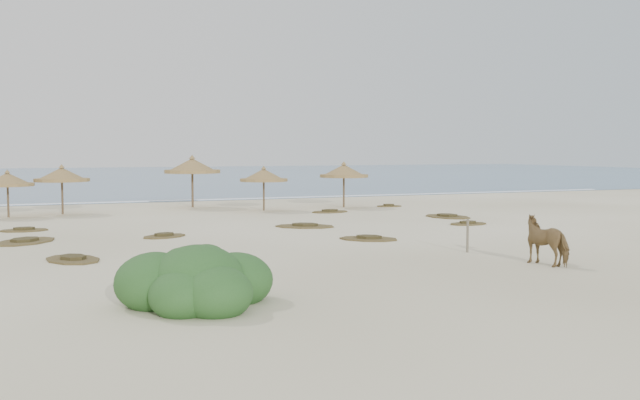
{
  "coord_description": "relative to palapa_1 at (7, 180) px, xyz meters",
  "views": [
    {
      "loc": [
        -10.69,
        -22.36,
        3.43
      ],
      "look_at": [
        0.56,
        5.0,
        1.36
      ],
      "focal_mm": 40.0,
      "sensor_mm": 36.0,
      "label": 1
    }
  ],
  "objects": [
    {
      "name": "bush",
      "position": [
        4.35,
        -24.32,
        -1.38
      ],
      "size": [
        3.54,
        3.11,
        1.58
      ],
      "rotation": [
        0.0,
        0.0,
        -0.0
      ],
      "color": "#2E5D28",
      "rests_on": "ground"
    },
    {
      "name": "scrub_4",
      "position": [
        19.75,
        -11.92,
        -1.85
      ],
      "size": [
        2.02,
        1.43,
        0.16
      ],
      "rotation": [
        0.0,
        0.0,
        0.1
      ],
      "color": "brown",
      "rests_on": "ground"
    },
    {
      "name": "palapa_4",
      "position": [
        13.36,
        -1.04,
        0.07
      ],
      "size": [
        3.23,
        3.23,
        2.55
      ],
      "rotation": [
        0.0,
        0.0,
        -0.21
      ],
      "color": "brown",
      "rests_on": "ground"
    },
    {
      "name": "ground",
      "position": [
        11.64,
        -17.25,
        -1.9
      ],
      "size": [
        160.0,
        160.0,
        0.0
      ],
      "primitive_type": "plane",
      "color": "#F2E9C7",
      "rests_on": "ground"
    },
    {
      "name": "horse",
      "position": [
        15.35,
        -22.61,
        -1.17
      ],
      "size": [
        1.15,
        1.86,
        1.46
      ],
      "primitive_type": "imported",
      "rotation": [
        0.0,
        0.0,
        3.37
      ],
      "color": "olive",
      "rests_on": "ground"
    },
    {
      "name": "fence_post_near",
      "position": [
        14.58,
        -19.53,
        -1.34
      ],
      "size": [
        0.1,
        0.1,
        1.13
      ],
      "primitive_type": "cylinder",
      "rotation": [
        0.0,
        0.0,
        -0.23
      ],
      "color": "#6C6451",
      "rests_on": "ground"
    },
    {
      "name": "scrub_9",
      "position": [
        13.01,
        -15.21,
        -1.85
      ],
      "size": [
        2.71,
        2.59,
        0.16
      ],
      "rotation": [
        0.0,
        0.0,
        2.46
      ],
      "color": "brown",
      "rests_on": "ground"
    },
    {
      "name": "scrub_0",
      "position": [
        2.19,
        -16.37,
        -1.85
      ],
      "size": [
        2.14,
        2.65,
        0.16
      ],
      "rotation": [
        0.0,
        0.0,
        1.89
      ],
      "color": "brown",
      "rests_on": "ground"
    },
    {
      "name": "scrub_2",
      "position": [
        5.9,
        -11.39,
        -1.85
      ],
      "size": [
        2.25,
        1.99,
        0.16
      ],
      "rotation": [
        0.0,
        0.0,
        0.51
      ],
      "color": "brown",
      "rests_on": "ground"
    },
    {
      "name": "scrub_3",
      "position": [
        12.38,
        -10.05,
        -1.85
      ],
      "size": [
        3.19,
        2.85,
        0.16
      ],
      "rotation": [
        0.0,
        0.0,
        2.62
      ],
      "color": "brown",
      "rests_on": "ground"
    },
    {
      "name": "scrub_7",
      "position": [
        16.37,
        -3.56,
        -1.85
      ],
      "size": [
        2.36,
        1.73,
        0.16
      ],
      "rotation": [
        0.0,
        0.0,
        0.15
      ],
      "color": "brown",
      "rests_on": "ground"
    },
    {
      "name": "ocean",
      "position": [
        11.64,
        57.75,
        -1.9
      ],
      "size": [
        200.0,
        100.0,
        0.01
      ],
      "primitive_type": "cube",
      "color": "#2C5886",
      "rests_on": "ground"
    },
    {
      "name": "palapa_1",
      "position": [
        0.0,
        0.0,
        0.0
      ],
      "size": [
        2.74,
        2.74,
        2.45
      ],
      "rotation": [
        0.0,
        0.0,
        -0.05
      ],
      "color": "brown",
      "rests_on": "ground"
    },
    {
      "name": "scrub_5",
      "position": [
        20.82,
        -8.5,
        -1.85
      ],
      "size": [
        2.17,
        3.02,
        0.16
      ],
      "rotation": [
        0.0,
        0.0,
        1.7
      ],
      "color": "brown",
      "rests_on": "ground"
    },
    {
      "name": "palapa_5",
      "position": [
        18.53,
        -0.65,
        0.24
      ],
      "size": [
        3.15,
        3.15,
        2.77
      ],
      "rotation": [
        0.0,
        0.0,
        0.07
      ],
      "color": "brown",
      "rests_on": "ground"
    },
    {
      "name": "scrub_11",
      "position": [
        5.29,
        -21.21,
        -1.85
      ],
      "size": [
        2.52,
        2.6,
        0.16
      ],
      "rotation": [
        0.0,
        0.0,
        0.86
      ],
      "color": "brown",
      "rests_on": "ground"
    },
    {
      "name": "palapa_3",
      "position": [
        10.1,
        2.76,
        0.55
      ],
      "size": [
        4.14,
        4.14,
        3.16
      ],
      "rotation": [
        0.0,
        0.0,
        0.27
      ],
      "color": "brown",
      "rests_on": "ground"
    },
    {
      "name": "foam_line",
      "position": [
        11.64,
        8.75,
        -1.9
      ],
      "size": [
        70.0,
        0.6,
        0.01
      ],
      "primitive_type": "cube",
      "color": "white",
      "rests_on": "ground"
    },
    {
      "name": "scrub_1",
      "position": [
        0.81,
        -11.09,
        -1.85
      ],
      "size": [
        3.04,
        3.22,
        0.16
      ],
      "rotation": [
        0.0,
        0.0,
        0.93
      ],
      "color": "brown",
      "rests_on": "ground"
    },
    {
      "name": "scrub_6",
      "position": [
        0.76,
        -7.01,
        -1.85
      ],
      "size": [
        2.02,
        1.36,
        0.16
      ],
      "rotation": [
        0.0,
        0.0,
        3.1
      ],
      "color": "brown",
      "rests_on": "ground"
    },
    {
      "name": "palapa_2",
      "position": [
        2.65,
        0.86,
        0.18
      ],
      "size": [
        3.21,
        3.21,
        2.69
      ],
      "rotation": [
        0.0,
        0.0,
        0.13
      ],
      "color": "brown",
      "rests_on": "ground"
    },
    {
      "name": "scrub_10",
      "position": [
        21.28,
        -1.25,
        -1.85
      ],
      "size": [
        1.72,
        1.27,
        0.16
      ],
      "rotation": [
        0.0,
        0.0,
        2.97
      ],
      "color": "brown",
      "rests_on": "ground"
    }
  ]
}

